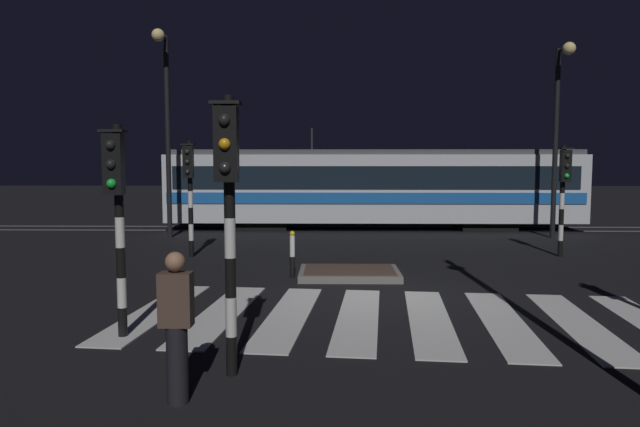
{
  "coord_description": "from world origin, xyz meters",
  "views": [
    {
      "loc": [
        -1.07,
        -11.55,
        2.66
      ],
      "look_at": [
        -1.38,
        3.18,
        1.4
      ],
      "focal_mm": 32.17,
      "sensor_mm": 36.0,
      "label": 1
    }
  ],
  "objects_px": {
    "traffic_light_corner_far_left": "(189,181)",
    "traffic_light_kerb_mid_left": "(228,193)",
    "traffic_light_corner_far_right": "(564,183)",
    "pedestrian_waiting_at_kerb": "(176,326)",
    "street_lamp_trackside_left": "(165,110)",
    "bollard_island_edge": "(292,254)",
    "tram": "(373,187)",
    "street_lamp_trackside_right": "(559,117)",
    "traffic_light_corner_near_left": "(117,199)"
  },
  "relations": [
    {
      "from": "traffic_light_kerb_mid_left",
      "to": "bollard_island_edge",
      "type": "bearing_deg",
      "value": 86.94
    },
    {
      "from": "traffic_light_corner_far_left",
      "to": "traffic_light_kerb_mid_left",
      "type": "height_order",
      "value": "traffic_light_kerb_mid_left"
    },
    {
      "from": "traffic_light_corner_far_right",
      "to": "pedestrian_waiting_at_kerb",
      "type": "distance_m",
      "value": 13.36
    },
    {
      "from": "traffic_light_corner_far_left",
      "to": "street_lamp_trackside_right",
      "type": "xyz_separation_m",
      "value": [
        12.08,
        4.38,
        2.14
      ]
    },
    {
      "from": "traffic_light_corner_near_left",
      "to": "street_lamp_trackside_left",
      "type": "xyz_separation_m",
      "value": [
        -2.68,
        11.92,
        2.44
      ]
    },
    {
      "from": "street_lamp_trackside_left",
      "to": "bollard_island_edge",
      "type": "height_order",
      "value": "street_lamp_trackside_left"
    },
    {
      "from": "traffic_light_kerb_mid_left",
      "to": "pedestrian_waiting_at_kerb",
      "type": "relative_size",
      "value": 2.05
    },
    {
      "from": "traffic_light_corner_far_left",
      "to": "traffic_light_kerb_mid_left",
      "type": "relative_size",
      "value": 0.95
    },
    {
      "from": "traffic_light_kerb_mid_left",
      "to": "street_lamp_trackside_left",
      "type": "height_order",
      "value": "street_lamp_trackside_left"
    },
    {
      "from": "street_lamp_trackside_right",
      "to": "pedestrian_waiting_at_kerb",
      "type": "xyz_separation_m",
      "value": [
        -9.75,
        -14.41,
        -3.47
      ]
    },
    {
      "from": "traffic_light_kerb_mid_left",
      "to": "traffic_light_corner_near_left",
      "type": "xyz_separation_m",
      "value": [
        -1.96,
        1.55,
        -0.16
      ]
    },
    {
      "from": "traffic_light_kerb_mid_left",
      "to": "tram",
      "type": "bearing_deg",
      "value": 79.93
    },
    {
      "from": "street_lamp_trackside_right",
      "to": "traffic_light_corner_far_left",
      "type": "bearing_deg",
      "value": -160.06
    },
    {
      "from": "street_lamp_trackside_right",
      "to": "bollard_island_edge",
      "type": "distance_m",
      "value": 12.14
    },
    {
      "from": "traffic_light_corner_far_left",
      "to": "traffic_light_corner_near_left",
      "type": "xyz_separation_m",
      "value": [
        0.82,
        -7.7,
        -0.05
      ]
    },
    {
      "from": "tram",
      "to": "pedestrian_waiting_at_kerb",
      "type": "bearing_deg",
      "value": -101.07
    },
    {
      "from": "traffic_light_corner_far_left",
      "to": "street_lamp_trackside_right",
      "type": "relative_size",
      "value": 0.49
    },
    {
      "from": "traffic_light_kerb_mid_left",
      "to": "tram",
      "type": "xyz_separation_m",
      "value": [
        2.96,
        16.64,
        -0.56
      ]
    },
    {
      "from": "traffic_light_corner_far_left",
      "to": "pedestrian_waiting_at_kerb",
      "type": "height_order",
      "value": "traffic_light_corner_far_left"
    },
    {
      "from": "traffic_light_kerb_mid_left",
      "to": "pedestrian_waiting_at_kerb",
      "type": "bearing_deg",
      "value": -120.08
    },
    {
      "from": "traffic_light_corner_far_right",
      "to": "pedestrian_waiting_at_kerb",
      "type": "bearing_deg",
      "value": -128.93
    },
    {
      "from": "traffic_light_corner_near_left",
      "to": "street_lamp_trackside_right",
      "type": "distance_m",
      "value": 16.66
    },
    {
      "from": "traffic_light_corner_near_left",
      "to": "tram",
      "type": "height_order",
      "value": "tram"
    },
    {
      "from": "traffic_light_corner_far_left",
      "to": "traffic_light_kerb_mid_left",
      "type": "distance_m",
      "value": 9.66
    },
    {
      "from": "traffic_light_corner_far_left",
      "to": "tram",
      "type": "distance_m",
      "value": 9.37
    },
    {
      "from": "tram",
      "to": "street_lamp_trackside_left",
      "type": "bearing_deg",
      "value": -157.33
    },
    {
      "from": "street_lamp_trackside_right",
      "to": "street_lamp_trackside_left",
      "type": "relative_size",
      "value": 0.94
    },
    {
      "from": "tram",
      "to": "traffic_light_kerb_mid_left",
      "type": "bearing_deg",
      "value": -100.07
    },
    {
      "from": "traffic_light_corner_near_left",
      "to": "tram",
      "type": "distance_m",
      "value": 15.88
    },
    {
      "from": "street_lamp_trackside_left",
      "to": "bollard_island_edge",
      "type": "distance_m",
      "value": 9.57
    },
    {
      "from": "traffic_light_kerb_mid_left",
      "to": "street_lamp_trackside_right",
      "type": "height_order",
      "value": "street_lamp_trackside_right"
    },
    {
      "from": "traffic_light_corner_far_left",
      "to": "street_lamp_trackside_left",
      "type": "bearing_deg",
      "value": 113.82
    },
    {
      "from": "traffic_light_corner_near_left",
      "to": "tram",
      "type": "relative_size",
      "value": 0.19
    },
    {
      "from": "street_lamp_trackside_right",
      "to": "street_lamp_trackside_left",
      "type": "xyz_separation_m",
      "value": [
        -13.94,
        -0.16,
        0.26
      ]
    },
    {
      "from": "street_lamp_trackside_right",
      "to": "pedestrian_waiting_at_kerb",
      "type": "height_order",
      "value": "street_lamp_trackside_right"
    },
    {
      "from": "traffic_light_corner_far_left",
      "to": "tram",
      "type": "xyz_separation_m",
      "value": [
        5.74,
        7.39,
        -0.45
      ]
    },
    {
      "from": "traffic_light_kerb_mid_left",
      "to": "tram",
      "type": "relative_size",
      "value": 0.21
    },
    {
      "from": "tram",
      "to": "bollard_island_edge",
      "type": "distance_m",
      "value": 10.68
    },
    {
      "from": "street_lamp_trackside_right",
      "to": "street_lamp_trackside_left",
      "type": "bearing_deg",
      "value": -179.33
    },
    {
      "from": "traffic_light_corner_near_left",
      "to": "pedestrian_waiting_at_kerb",
      "type": "bearing_deg",
      "value": -57.1
    },
    {
      "from": "traffic_light_kerb_mid_left",
      "to": "street_lamp_trackside_left",
      "type": "relative_size",
      "value": 0.48
    },
    {
      "from": "traffic_light_corner_far_left",
      "to": "street_lamp_trackside_left",
      "type": "height_order",
      "value": "street_lamp_trackside_left"
    },
    {
      "from": "traffic_light_corner_far_left",
      "to": "bollard_island_edge",
      "type": "xyz_separation_m",
      "value": [
        3.12,
        -2.89,
        -1.64
      ]
    },
    {
      "from": "pedestrian_waiting_at_kerb",
      "to": "bollard_island_edge",
      "type": "height_order",
      "value": "pedestrian_waiting_at_kerb"
    },
    {
      "from": "street_lamp_trackside_right",
      "to": "tram",
      "type": "relative_size",
      "value": 0.4
    },
    {
      "from": "pedestrian_waiting_at_kerb",
      "to": "traffic_light_kerb_mid_left",
      "type": "bearing_deg",
      "value": 59.92
    },
    {
      "from": "traffic_light_corner_far_right",
      "to": "tram",
      "type": "xyz_separation_m",
      "value": [
        -4.95,
        7.07,
        -0.38
      ]
    },
    {
      "from": "tram",
      "to": "pedestrian_waiting_at_kerb",
      "type": "height_order",
      "value": "tram"
    },
    {
      "from": "traffic_light_corner_far_right",
      "to": "traffic_light_corner_far_left",
      "type": "relative_size",
      "value": 0.97
    },
    {
      "from": "traffic_light_corner_far_right",
      "to": "tram",
      "type": "height_order",
      "value": "tram"
    }
  ]
}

